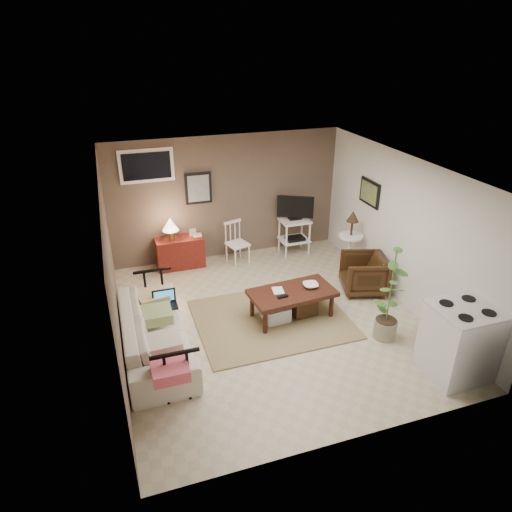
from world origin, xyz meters
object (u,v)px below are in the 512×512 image
object	(u,v)px
sofa	(154,325)
spindle_chair	(237,244)
coffee_table	(291,302)
armchair	(364,272)
tv_stand	(295,224)
red_console	(179,250)
side_table	(351,234)
potted_plant	(391,292)
stove	(459,341)

from	to	relation	value
sofa	spindle_chair	distance (m)	2.98
coffee_table	armchair	world-z (taller)	armchair
tv_stand	armchair	world-z (taller)	tv_stand
red_console	spindle_chair	xyz separation A→B (m)	(1.10, -0.16, 0.03)
armchair	side_table	bearing A→B (deg)	-173.71
potted_plant	stove	size ratio (longest dim) A/B	1.44
tv_stand	potted_plant	bearing A→B (deg)	-87.18
sofa	potted_plant	size ratio (longest dim) A/B	1.52
tv_stand	coffee_table	bearing A→B (deg)	-113.78
armchair	stove	bearing A→B (deg)	18.24
potted_plant	tv_stand	bearing A→B (deg)	92.82
potted_plant	coffee_table	bearing A→B (deg)	139.94
coffee_table	stove	xyz separation A→B (m)	(1.53, -1.90, 0.23)
coffee_table	potted_plant	world-z (taller)	potted_plant
red_console	side_table	bearing A→B (deg)	-20.89
sofa	spindle_chair	bearing A→B (deg)	-38.80
coffee_table	spindle_chair	xyz separation A→B (m)	(-0.26, 2.13, 0.11)
coffee_table	sofa	distance (m)	2.14
tv_stand	stove	xyz separation A→B (m)	(0.58, -4.06, -0.13)
spindle_chair	tv_stand	distance (m)	1.24
sofa	coffee_table	bearing A→B (deg)	-84.68
armchair	sofa	bearing A→B (deg)	-63.89
red_console	armchair	bearing A→B (deg)	-33.84
coffee_table	red_console	bearing A→B (deg)	120.73
red_console	side_table	size ratio (longest dim) A/B	0.86
red_console	stove	bearing A→B (deg)	-55.32
side_table	armchair	bearing A→B (deg)	-100.83
tv_stand	stove	bearing A→B (deg)	-81.88
sofa	tv_stand	bearing A→B (deg)	-52.50
armchair	potted_plant	xyz separation A→B (m)	(-0.38, -1.31, 0.41)
coffee_table	armchair	bearing A→B (deg)	14.10
potted_plant	armchair	bearing A→B (deg)	73.67
side_table	potted_plant	bearing A→B (deg)	-104.32
tv_stand	potted_plant	xyz separation A→B (m)	(0.15, -3.10, 0.14)
spindle_chair	tv_stand	world-z (taller)	tv_stand
tv_stand	red_console	bearing A→B (deg)	177.14
potted_plant	sofa	bearing A→B (deg)	167.24
sofa	stove	distance (m)	4.04
red_console	sofa	bearing A→B (deg)	-107.26
tv_stand	armchair	xyz separation A→B (m)	(0.53, -1.79, -0.27)
coffee_table	potted_plant	distance (m)	1.53
red_console	tv_stand	size ratio (longest dim) A/B	0.85
stove	red_console	bearing A→B (deg)	124.68
tv_stand	side_table	size ratio (longest dim) A/B	1.01
armchair	stove	xyz separation A→B (m)	(0.04, -2.27, 0.14)
sofa	armchair	world-z (taller)	sofa
armchair	stove	distance (m)	2.28
red_console	tv_stand	distance (m)	2.33
coffee_table	red_console	xyz separation A→B (m)	(-1.36, 2.28, 0.08)
red_console	potted_plant	world-z (taller)	potted_plant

